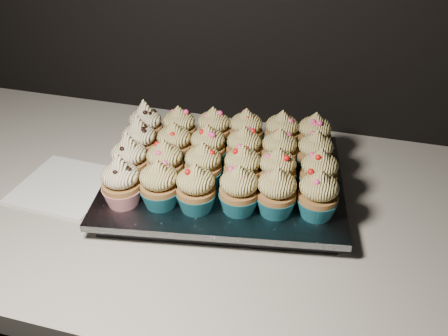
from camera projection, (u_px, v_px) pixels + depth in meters
The scene contains 28 objects.
worktop at pixel (102, 189), 0.93m from camera, with size 2.44×0.64×0.04m, color beige.
napkin at pixel (65, 186), 0.90m from camera, with size 0.16×0.16×0.00m, color white.
baking_tray at pixel (224, 186), 0.88m from camera, with size 0.38×0.29×0.02m, color black.
foil_lining at pixel (224, 178), 0.87m from camera, with size 0.41×0.32×0.01m, color silver.
cupcake_0 at pixel (121, 182), 0.78m from camera, with size 0.06×0.06×0.10m.
cupcake_1 at pixel (159, 185), 0.78m from camera, with size 0.06×0.06×0.08m.
cupcake_2 at pixel (196, 189), 0.77m from camera, with size 0.06×0.06×0.08m.
cupcake_3 at pixel (239, 190), 0.77m from camera, with size 0.06×0.06×0.08m.
cupcake_4 at pixel (277, 192), 0.76m from camera, with size 0.06×0.06×0.08m.
cupcake_5 at pixel (318, 195), 0.76m from camera, with size 0.06×0.06×0.08m.
cupcake_6 at pixel (129, 160), 0.84m from camera, with size 0.06×0.06×0.10m.
cupcake_7 at pixel (165, 163), 0.83m from camera, with size 0.06×0.06×0.08m.
cupcake_8 at pixel (203, 166), 0.82m from camera, with size 0.06×0.06×0.08m.
cupcake_9 at pixel (242, 169), 0.82m from camera, with size 0.06×0.06×0.08m.
cupcake_10 at pixel (277, 171), 0.81m from camera, with size 0.06×0.06×0.08m.
cupcake_11 at pixel (319, 173), 0.81m from camera, with size 0.06×0.06×0.08m.
cupcake_12 at pixel (139, 142), 0.89m from camera, with size 0.06×0.06×0.10m.
cupcake_13 at pixel (174, 145), 0.88m from camera, with size 0.06×0.06×0.08m.
cupcake_14 at pixel (208, 147), 0.88m from camera, with size 0.06×0.06×0.08m.
cupcake_15 at pixel (244, 149), 0.87m from camera, with size 0.06×0.06×0.08m.
cupcake_16 at pixel (279, 151), 0.86m from camera, with size 0.06×0.06×0.08m.
cupcake_17 at pixel (315, 154), 0.86m from camera, with size 0.06×0.06×0.08m.
cupcake_18 at pixel (146, 125), 0.94m from camera, with size 0.06×0.06×0.10m.
cupcake_19 at pixel (179, 128), 0.93m from camera, with size 0.06×0.06×0.08m.
cupcake_20 at pixel (213, 129), 0.93m from camera, with size 0.06×0.06×0.08m.
cupcake_21 at pixel (246, 131), 0.92m from camera, with size 0.06×0.06×0.08m.
cupcake_22 at pixel (281, 133), 0.92m from camera, with size 0.06×0.06×0.08m.
cupcake_23 at pixel (314, 135), 0.91m from camera, with size 0.06×0.06×0.08m.
Camera 1 is at (0.42, 1.04, 1.42)m, focal length 40.00 mm.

